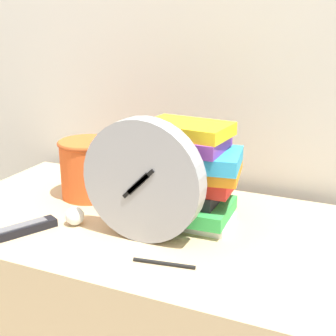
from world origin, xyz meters
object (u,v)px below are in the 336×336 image
Objects in this scene: book_stack at (189,174)px; pen at (164,263)px; crumpled_paper_ball at (75,216)px; basket at (88,167)px; desk_clock at (143,181)px; tv_remote at (18,230)px.

book_stack reaches higher than pen.
book_stack is at bearing 27.83° from crumpled_paper_ball.
book_stack is 0.26m from pen.
book_stack reaches higher than crumpled_paper_ball.
basket is (-0.33, 0.05, -0.04)m from book_stack.
desk_clock is 0.15m from book_stack.
tv_remote is at bearing -145.70° from book_stack.
tv_remote is (-0.02, -0.29, -0.08)m from basket.
basket is at bearing 171.56° from book_stack.
tv_remote is 1.36× the size of pen.
basket is 0.21m from crumpled_paper_ball.
book_stack is 0.34m from basket.
pen is at bearing -44.44° from desk_clock.
tv_remote is 3.89× the size of crumpled_paper_ball.
basket is at bearing 145.84° from desk_clock.
crumpled_paper_ball is at bearing 162.27° from pen.
desk_clock is 0.33m from tv_remote.
pen is (0.38, 0.01, -0.01)m from tv_remote.
basket is 0.47m from pen.
pen is (0.29, -0.09, -0.02)m from crumpled_paper_ball.
pen is at bearing 1.57° from tv_remote.
desk_clock is 1.57× the size of tv_remote.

